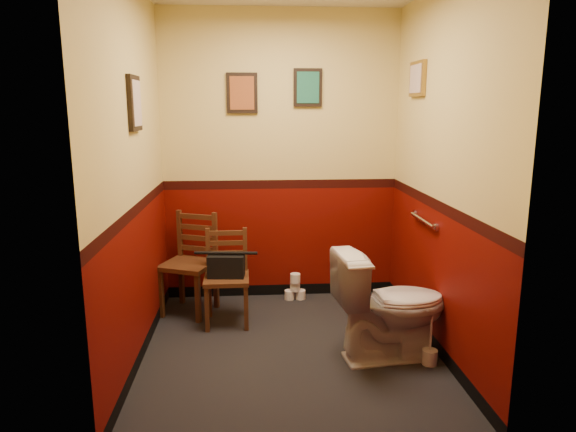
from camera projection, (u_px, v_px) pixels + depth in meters
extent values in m
cube|color=black|center=(290.00, 350.00, 3.92)|extent=(2.20, 2.40, 0.00)
cube|color=#550804|center=(281.00, 159.00, 4.82)|extent=(2.20, 0.00, 2.70)
cube|color=#550804|center=(310.00, 207.00, 2.47)|extent=(2.20, 0.00, 2.70)
cube|color=#550804|center=(133.00, 177.00, 3.57)|extent=(0.00, 2.40, 2.70)
cube|color=#550804|center=(441.00, 174.00, 3.72)|extent=(0.00, 2.40, 2.70)
cylinder|color=silver|center=(422.00, 220.00, 4.05)|extent=(0.03, 0.50, 0.03)
cylinder|color=silver|center=(436.00, 227.00, 3.81)|extent=(0.02, 0.06, 0.06)
cylinder|color=silver|center=(415.00, 214.00, 4.29)|extent=(0.02, 0.06, 0.06)
cube|color=black|center=(242.00, 93.00, 4.65)|extent=(0.28, 0.03, 0.36)
cube|color=brown|center=(242.00, 93.00, 4.63)|extent=(0.22, 0.01, 0.30)
cube|color=black|center=(308.00, 88.00, 4.68)|extent=(0.26, 0.03, 0.34)
cube|color=#216952|center=(308.00, 87.00, 4.67)|extent=(0.20, 0.01, 0.28)
cube|color=black|center=(134.00, 103.00, 3.56)|extent=(0.03, 0.30, 0.38)
cube|color=#C6AC9B|center=(137.00, 103.00, 3.56)|extent=(0.01, 0.24, 0.31)
cube|color=olive|center=(418.00, 79.00, 4.16)|extent=(0.03, 0.34, 0.28)
cube|color=#C6AC9B|center=(415.00, 79.00, 4.16)|extent=(0.01, 0.28, 0.22)
imported|color=white|center=(390.00, 306.00, 3.74)|extent=(0.87, 0.56, 0.81)
cylinder|color=silver|center=(430.00, 357.00, 3.70)|extent=(0.11, 0.11, 0.11)
cylinder|color=silver|center=(431.00, 333.00, 3.67)|extent=(0.01, 0.01, 0.31)
cube|color=#4A2916|center=(188.00, 265.00, 4.57)|extent=(0.55, 0.55, 0.04)
cube|color=#4A2916|center=(161.00, 293.00, 4.50)|extent=(0.05, 0.05, 0.45)
cube|color=#4A2916|center=(182.00, 280.00, 4.84)|extent=(0.05, 0.05, 0.45)
cube|color=#4A2916|center=(198.00, 298.00, 4.39)|extent=(0.05, 0.05, 0.45)
cube|color=#4A2916|center=(216.00, 284.00, 4.73)|extent=(0.05, 0.05, 0.45)
cube|color=#4A2916|center=(180.00, 234.00, 4.75)|extent=(0.05, 0.05, 0.45)
cube|color=#4A2916|center=(215.00, 237.00, 4.64)|extent=(0.05, 0.05, 0.45)
cube|color=#4A2916|center=(198.00, 249.00, 4.72)|extent=(0.32, 0.15, 0.04)
cube|color=#4A2916|center=(197.00, 238.00, 4.70)|extent=(0.32, 0.15, 0.04)
cube|color=#4A2916|center=(197.00, 227.00, 4.68)|extent=(0.32, 0.15, 0.04)
cube|color=#4A2916|center=(196.00, 217.00, 4.66)|extent=(0.32, 0.15, 0.04)
cube|color=#4A2916|center=(227.00, 279.00, 4.34)|extent=(0.38, 0.38, 0.04)
cube|color=#4A2916|center=(207.00, 309.00, 4.21)|extent=(0.04, 0.04, 0.40)
cube|color=#4A2916|center=(209.00, 295.00, 4.53)|extent=(0.04, 0.04, 0.40)
cube|color=#4A2916|center=(246.00, 308.00, 4.24)|extent=(0.04, 0.04, 0.40)
cube|color=#4A2916|center=(246.00, 294.00, 4.55)|extent=(0.04, 0.04, 0.40)
cube|color=#4A2916|center=(208.00, 251.00, 4.45)|extent=(0.04, 0.03, 0.40)
cube|color=#4A2916|center=(245.00, 250.00, 4.47)|extent=(0.04, 0.03, 0.40)
cube|color=#4A2916|center=(227.00, 263.00, 4.48)|extent=(0.30, 0.03, 0.04)
cube|color=#4A2916|center=(227.00, 253.00, 4.47)|extent=(0.30, 0.03, 0.04)
cube|color=#4A2916|center=(226.00, 243.00, 4.45)|extent=(0.30, 0.03, 0.04)
cube|color=#4A2916|center=(226.00, 233.00, 4.43)|extent=(0.30, 0.03, 0.04)
cube|color=black|center=(226.00, 266.00, 4.32)|extent=(0.31, 0.18, 0.19)
cylinder|color=black|center=(226.00, 253.00, 4.29)|extent=(0.27, 0.05, 0.03)
cylinder|color=silver|center=(290.00, 295.00, 4.97)|extent=(0.10, 0.10, 0.09)
cylinder|color=silver|center=(300.00, 294.00, 4.98)|extent=(0.10, 0.10, 0.09)
cylinder|color=silver|center=(295.00, 286.00, 4.95)|extent=(0.10, 0.10, 0.09)
cylinder|color=silver|center=(295.00, 278.00, 4.91)|extent=(0.10, 0.10, 0.09)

